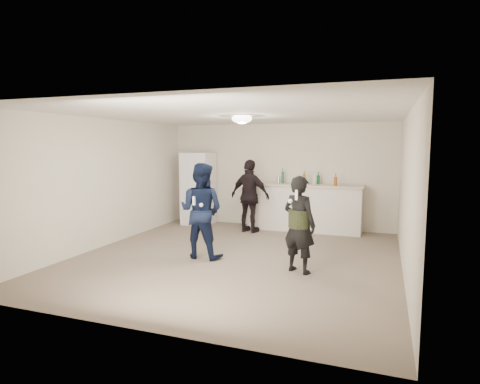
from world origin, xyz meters
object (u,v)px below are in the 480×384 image
(spectator, at_px, (250,196))
(shaker, at_px, (278,180))
(counter, at_px, (304,208))
(man, at_px, (201,211))
(fridge, at_px, (198,188))
(woman, at_px, (299,224))

(spectator, bearing_deg, shaker, -119.74)
(counter, relative_size, man, 1.55)
(counter, height_order, fridge, fridge)
(fridge, bearing_deg, man, -63.39)
(counter, bearing_deg, shaker, -177.62)
(counter, distance_m, fridge, 2.69)
(fridge, height_order, spectator, fridge)
(counter, relative_size, woman, 1.71)
(fridge, height_order, shaker, fridge)
(fridge, xyz_separation_m, spectator, (1.54, -0.51, -0.07))
(counter, height_order, woman, woman)
(counter, distance_m, woman, 3.16)
(man, bearing_deg, fridge, -61.60)
(man, xyz_separation_m, spectator, (0.15, 2.27, -0.01))
(fridge, height_order, woman, fridge)
(woman, relative_size, spectator, 0.91)
(counter, xyz_separation_m, shaker, (-0.60, -0.03, 0.65))
(woman, bearing_deg, shaker, -47.80)
(spectator, bearing_deg, man, 99.32)
(man, bearing_deg, counter, -112.29)
(spectator, bearing_deg, counter, -139.42)
(fridge, distance_m, man, 3.11)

